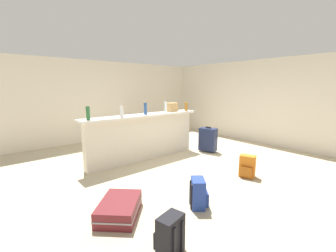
{
  "coord_description": "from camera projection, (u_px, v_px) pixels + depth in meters",
  "views": [
    {
      "loc": [
        -3.37,
        -3.79,
        1.71
      ],
      "look_at": [
        -0.09,
        0.17,
        0.78
      ],
      "focal_mm": 23.57,
      "sensor_mm": 36.0,
      "label": 1
    }
  ],
  "objects": [
    {
      "name": "ground_plane",
      "position": [
        176.0,
        160.0,
        5.3
      ],
      "size": [
        13.0,
        13.0,
        0.05
      ],
      "primitive_type": "cube",
      "color": "#BCAD8E"
    },
    {
      "name": "wall_back",
      "position": [
        115.0,
        100.0,
        7.39
      ],
      "size": [
        6.6,
        0.1,
        2.5
      ],
      "primitive_type": "cube",
      "color": "silver",
      "rests_on": "ground_plane"
    },
    {
      "name": "wall_right",
      "position": [
        239.0,
        101.0,
        7.22
      ],
      "size": [
        0.1,
        6.0,
        2.5
      ],
      "primitive_type": "cube",
      "color": "silver",
      "rests_on": "ground_plane"
    },
    {
      "name": "partition_half_wall",
      "position": [
        144.0,
        138.0,
        5.18
      ],
      "size": [
        2.8,
        0.2,
        1.02
      ],
      "primitive_type": "cube",
      "color": "silver",
      "rests_on": "ground_plane"
    },
    {
      "name": "bar_countertop",
      "position": [
        144.0,
        115.0,
        5.08
      ],
      "size": [
        2.96,
        0.4,
        0.05
      ],
      "primitive_type": "cube",
      "color": "white",
      "rests_on": "partition_half_wall"
    },
    {
      "name": "bottle_green",
      "position": [
        88.0,
        113.0,
        4.21
      ],
      "size": [
        0.07,
        0.07,
        0.26
      ],
      "primitive_type": "cylinder",
      "color": "#2D6B38",
      "rests_on": "bar_countertop"
    },
    {
      "name": "bottle_white",
      "position": [
        121.0,
        111.0,
        4.62
      ],
      "size": [
        0.07,
        0.07,
        0.24
      ],
      "primitive_type": "cylinder",
      "color": "silver",
      "rests_on": "bar_countertop"
    },
    {
      "name": "bottle_blue",
      "position": [
        145.0,
        109.0,
        5.05
      ],
      "size": [
        0.07,
        0.07,
        0.27
      ],
      "primitive_type": "cylinder",
      "color": "#284C89",
      "rests_on": "bar_countertop"
    },
    {
      "name": "bottle_clear",
      "position": [
        166.0,
        107.0,
        5.39
      ],
      "size": [
        0.06,
        0.06,
        0.28
      ],
      "primitive_type": "cylinder",
      "color": "silver",
      "rests_on": "bar_countertop"
    },
    {
      "name": "bottle_amber",
      "position": [
        186.0,
        107.0,
        5.78
      ],
      "size": [
        0.07,
        0.07,
        0.22
      ],
      "primitive_type": "cylinder",
      "color": "#9E661E",
      "rests_on": "bar_countertop"
    },
    {
      "name": "grocery_bag",
      "position": [
        172.0,
        107.0,
        5.66
      ],
      "size": [
        0.26,
        0.18,
        0.22
      ],
      "primitive_type": "cube",
      "color": "tan",
      "rests_on": "bar_countertop"
    },
    {
      "name": "dining_table",
      "position": [
        161.0,
        119.0,
        7.21
      ],
      "size": [
        1.1,
        0.8,
        0.74
      ],
      "color": "brown",
      "rests_on": "ground_plane"
    },
    {
      "name": "dining_chair_near_partition",
      "position": [
        171.0,
        125.0,
        6.82
      ],
      "size": [
        0.41,
        0.41,
        0.93
      ],
      "color": "black",
      "rests_on": "ground_plane"
    },
    {
      "name": "suitcase_flat_maroon",
      "position": [
        119.0,
        208.0,
        2.94
      ],
      "size": [
        0.83,
        0.84,
        0.22
      ],
      "color": "maroon",
      "rests_on": "ground_plane"
    },
    {
      "name": "backpack_orange",
      "position": [
        247.0,
        167.0,
        4.2
      ],
      "size": [
        0.31,
        0.33,
        0.42
      ],
      "color": "orange",
      "rests_on": "ground_plane"
    },
    {
      "name": "backpack_blue",
      "position": [
        198.0,
        194.0,
        3.15
      ],
      "size": [
        0.34,
        0.34,
        0.42
      ],
      "color": "#233D93",
      "rests_on": "ground_plane"
    },
    {
      "name": "suitcase_upright_navy",
      "position": [
        208.0,
        139.0,
        5.82
      ],
      "size": [
        0.36,
        0.49,
        0.67
      ],
      "color": "#1E284C",
      "rests_on": "ground_plane"
    },
    {
      "name": "backpack_black",
      "position": [
        170.0,
        235.0,
        2.27
      ],
      "size": [
        0.31,
        0.29,
        0.42
      ],
      "color": "black",
      "rests_on": "ground_plane"
    }
  ]
}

